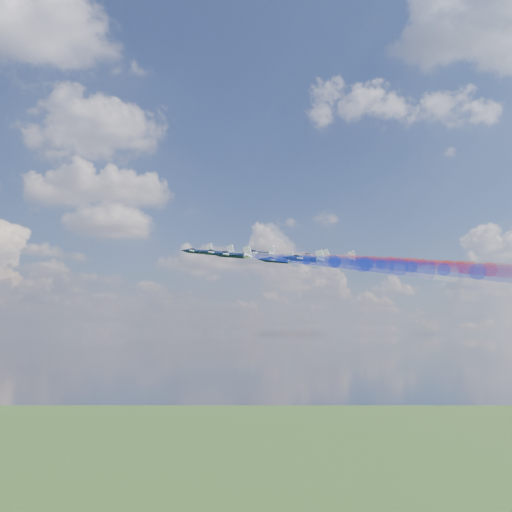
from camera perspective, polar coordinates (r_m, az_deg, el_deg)
name	(u,v)px	position (r m, az deg, el deg)	size (l,w,h in m)	color
jet_lead	(198,252)	(154.85, -5.63, 0.43)	(8.45, 10.56, 2.82)	black
trail_lead	(277,257)	(142.92, 2.01, -0.13)	(3.52, 37.07, 3.52)	white
jet_inner_left	(217,253)	(138.87, -3.76, 0.28)	(8.45, 10.56, 2.82)	black
trail_inner_left	(307,260)	(127.80, 4.99, -0.36)	(3.52, 37.07, 3.52)	#1A30E5
jet_inner_right	(259,253)	(156.74, 0.33, 0.25)	(8.45, 10.56, 2.82)	black
trail_inner_right	(341,259)	(147.00, 8.27, -0.30)	(3.52, 37.07, 3.52)	red
jet_outer_left	(232,255)	(124.58, -2.29, 0.08)	(8.45, 10.56, 2.82)	black
trail_outer_left	(335,263)	(114.25, 7.67, -0.65)	(3.52, 37.07, 3.52)	#1A30E5
jet_center_third	(277,261)	(141.66, 2.06, -0.45)	(8.45, 10.56, 2.82)	black
trail_center_third	(370,268)	(132.76, 11.00, -1.11)	(3.52, 37.07, 3.52)	white
jet_outer_right	(313,256)	(161.28, 5.57, -0.05)	(8.45, 10.56, 2.82)	black
trail_outer_right	(397,262)	(153.52, 13.52, -0.60)	(3.52, 37.07, 3.52)	red
jet_rear_left	(304,259)	(127.51, 4.68, -0.30)	(8.45, 10.56, 2.82)	black
trail_rear_left	(411,267)	(119.82, 14.82, -1.02)	(3.52, 37.07, 3.52)	#1A30E5
jet_rear_right	(338,259)	(148.57, 7.98, -0.27)	(8.45, 10.56, 2.82)	black
trail_rear_right	(433,265)	(141.89, 16.74, -0.88)	(3.52, 37.07, 3.52)	red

